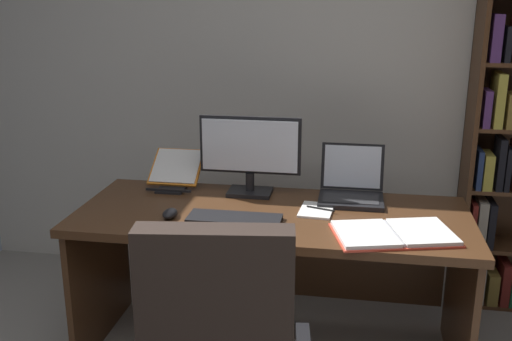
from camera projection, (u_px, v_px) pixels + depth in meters
wall_back at (291, 51)px, 3.47m from camera, size 4.61×0.12×2.80m
desk at (274, 244)px, 2.89m from camera, size 1.83×0.75×0.74m
monitor at (250, 155)px, 2.96m from camera, size 0.51×0.16×0.40m
laptop at (351, 188)px, 2.92m from camera, size 0.31×0.30×0.25m
keyboard at (235, 219)px, 2.64m from camera, size 0.42×0.15×0.02m
computer_mouse at (170, 213)px, 2.68m from camera, size 0.06×0.10×0.04m
reading_stand_with_book at (176, 170)px, 3.11m from camera, size 0.27×0.28×0.17m
open_binder at (394, 234)px, 2.48m from camera, size 0.56×0.42×0.02m
notepad at (316, 210)px, 2.77m from camera, size 0.17×0.22×0.01m
pen at (321, 209)px, 2.76m from camera, size 0.14×0.05×0.01m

